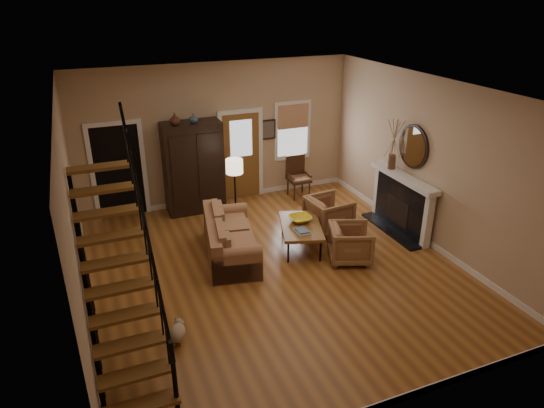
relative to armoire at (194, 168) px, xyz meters
name	(u,v)px	position (x,y,z in m)	size (l,w,h in m)	color
room	(223,166)	(0.29, -1.39, 0.46)	(7.00, 7.33, 3.30)	#9C5E27
staircase	(116,256)	(-2.08, -4.45, 0.55)	(0.94, 2.80, 3.20)	brown
fireplace	(404,198)	(3.83, -2.65, -0.31)	(0.33, 1.95, 2.30)	black
armoire	(194,168)	(0.00, 0.00, 0.00)	(1.30, 0.60, 2.10)	black
vase_a	(175,119)	(-0.35, -0.10, 1.17)	(0.24, 0.24, 0.25)	#4C2619
vase_b	(193,118)	(0.05, -0.10, 1.16)	(0.20, 0.20, 0.21)	#334C60
sofa	(231,238)	(0.11, -2.34, -0.66)	(0.89, 2.07, 0.77)	#9C6947
coffee_table	(301,236)	(1.50, -2.56, -0.80)	(0.77, 1.31, 0.50)	brown
bowl	(300,219)	(1.55, -2.41, -0.49)	(0.45, 0.45, 0.11)	gold
books	(302,231)	(1.38, -2.86, -0.52)	(0.24, 0.33, 0.06)	beige
armchair_left	(351,243)	(2.16, -3.36, -0.70)	(0.76, 0.78, 0.71)	brown
armchair_right	(329,214)	(2.36, -2.12, -0.67)	(0.82, 0.85, 0.77)	brown
floor_lamp	(235,194)	(0.58, -1.22, -0.27)	(0.36, 0.36, 1.55)	black
side_chair	(299,178)	(2.55, -0.20, -0.54)	(0.54, 0.54, 1.02)	#3E2513
dog	(178,334)	(-1.39, -4.45, -0.91)	(0.23, 0.39, 0.29)	tan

